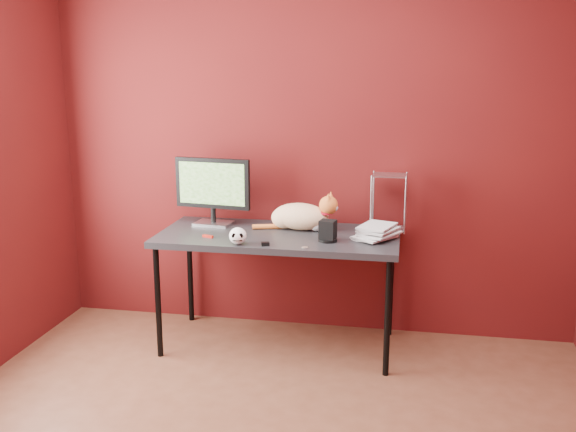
% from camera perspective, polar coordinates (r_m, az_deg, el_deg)
% --- Properties ---
extents(room, '(3.52, 3.52, 2.61)m').
position_cam_1_polar(room, '(2.54, -3.66, 5.76)').
color(room, '#572E1D').
rests_on(room, ground).
extents(desk, '(1.50, 0.70, 0.75)m').
position_cam_1_polar(desk, '(4.04, -0.83, -2.27)').
color(desk, black).
rests_on(desk, ground).
extents(monitor, '(0.51, 0.19, 0.44)m').
position_cam_1_polar(monitor, '(4.22, -6.71, 2.49)').
color(monitor, '#ACACB0').
rests_on(monitor, desk).
extents(cat, '(0.55, 0.25, 0.26)m').
position_cam_1_polar(cat, '(4.10, 1.17, -0.02)').
color(cat, orange).
rests_on(cat, desk).
extents(skull_mug, '(0.10, 0.11, 0.10)m').
position_cam_1_polar(skull_mug, '(3.78, -4.49, -1.77)').
color(skull_mug, white).
rests_on(skull_mug, desk).
extents(speaker, '(0.11, 0.11, 0.13)m').
position_cam_1_polar(speaker, '(3.84, 3.55, -1.39)').
color(speaker, black).
rests_on(speaker, desk).
extents(book_stack, '(0.29, 0.31, 0.99)m').
position_cam_1_polar(book_stack, '(3.90, 7.05, 5.26)').
color(book_stack, beige).
rests_on(book_stack, desk).
extents(wire_rack, '(0.22, 0.18, 0.36)m').
position_cam_1_polar(wire_rack, '(4.13, 8.95, 1.24)').
color(wire_rack, '#ACACB0').
rests_on(wire_rack, desk).
extents(pocket_knife, '(0.07, 0.04, 0.01)m').
position_cam_1_polar(pocket_knife, '(3.96, -7.14, -1.80)').
color(pocket_knife, '#AD180D').
rests_on(pocket_knife, desk).
extents(black_gadget, '(0.05, 0.04, 0.02)m').
position_cam_1_polar(black_gadget, '(3.75, -2.03, -2.50)').
color(black_gadget, black).
rests_on(black_gadget, desk).
extents(washer, '(0.04, 0.04, 0.00)m').
position_cam_1_polar(washer, '(3.71, 1.51, -2.82)').
color(washer, '#ACACB0').
rests_on(washer, desk).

